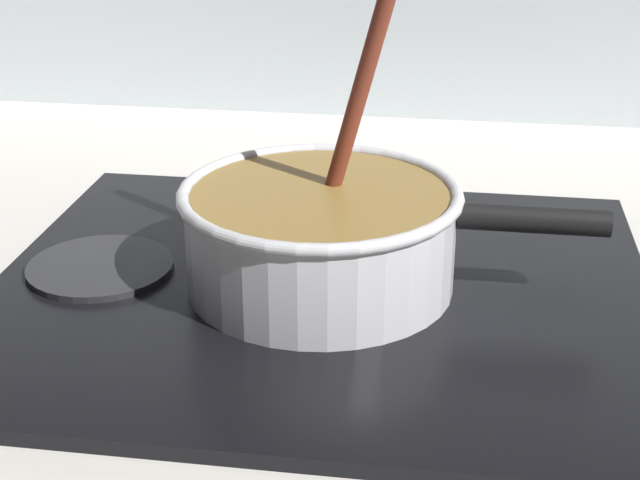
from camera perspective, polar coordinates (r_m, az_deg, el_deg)
hob_plate at (r=0.82m, az=0.00°, el=-3.06°), size 0.56×0.48×0.01m
burner_ring at (r=0.81m, az=0.00°, el=-2.43°), size 0.19×0.19×0.01m
spare_burner at (r=0.86m, az=-12.96°, el=-1.57°), size 0.13×0.13×0.01m
cooking_pan at (r=0.80m, az=0.10°, el=0.40°), size 0.35×0.24×0.34m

